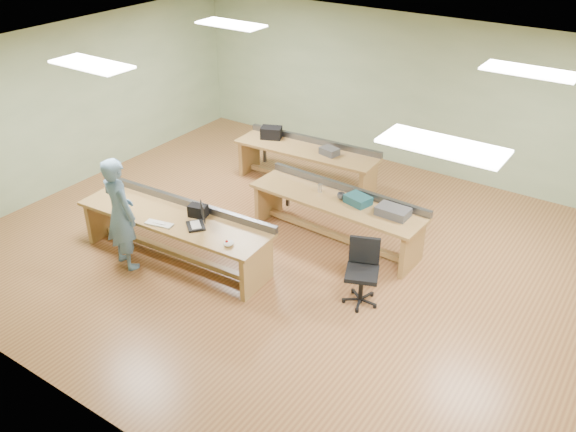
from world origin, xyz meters
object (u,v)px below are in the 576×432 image
object	(u,v)px
workbench_front	(176,226)
drinks_can	(320,188)
task_chair	(362,280)
mug	(341,196)
parts_bin_grey	(393,212)
parts_bin_teal	(358,200)
workbench_mid	(337,210)
laptop_base	(196,226)
workbench_back	(307,158)
camera_bag	(198,211)
person	(120,213)

from	to	relation	value
workbench_front	drinks_can	distance (m)	2.36
task_chair	mug	xyz separation A→B (m)	(-1.06, 1.24, 0.46)
workbench_front	parts_bin_grey	size ratio (longest dim) A/B	6.62
workbench_front	parts_bin_teal	world-z (taller)	parts_bin_teal
parts_bin_teal	drinks_can	size ratio (longest dim) A/B	2.96
drinks_can	workbench_mid	bearing A→B (deg)	-8.38
laptop_base	task_chair	bearing A→B (deg)	55.43
task_chair	parts_bin_teal	size ratio (longest dim) A/B	2.49
workbench_back	task_chair	xyz separation A→B (m)	(2.59, -2.63, -0.21)
parts_bin_grey	drinks_can	size ratio (longest dim) A/B	3.83
parts_bin_teal	drinks_can	xyz separation A→B (m)	(-0.70, 0.01, -0.00)
workbench_mid	laptop_base	size ratio (longest dim) A/B	9.81
workbench_front	laptop_base	size ratio (longest dim) A/B	10.72
workbench_front	parts_bin_grey	distance (m)	3.28
workbench_front	laptop_base	world-z (taller)	workbench_front
task_chair	drinks_can	world-z (taller)	task_chair
workbench_back	parts_bin_grey	bearing A→B (deg)	-33.61
workbench_mid	parts_bin_grey	bearing A→B (deg)	2.70
mug	task_chair	bearing A→B (deg)	-49.47
parts_bin_grey	drinks_can	distance (m)	1.31
laptop_base	mug	world-z (taller)	mug
laptop_base	mug	size ratio (longest dim) A/B	2.33
workbench_mid	workbench_front	bearing A→B (deg)	-131.15
workbench_mid	camera_bag	world-z (taller)	camera_bag
workbench_mid	camera_bag	bearing A→B (deg)	-128.83
person	parts_bin_teal	xyz separation A→B (m)	(2.62, 2.45, -0.07)
laptop_base	parts_bin_teal	bearing A→B (deg)	89.54
workbench_back	person	xyz separation A→B (m)	(-0.80, -3.83, 0.33)
workbench_back	laptop_base	size ratio (longest dim) A/B	9.35
workbench_front	workbench_back	xyz separation A→B (m)	(0.26, 3.26, -0.01)
camera_bag	task_chair	xyz separation A→B (m)	(2.55, 0.44, -0.50)
person	camera_bag	bearing A→B (deg)	-124.90
workbench_back	laptop_base	world-z (taller)	workbench_back
camera_bag	task_chair	world-z (taller)	task_chair
task_chair	mug	size ratio (longest dim) A/B	7.27
parts_bin_teal	drinks_can	world-z (taller)	parts_bin_teal
mug	drinks_can	world-z (taller)	drinks_can
parts_bin_grey	workbench_back	bearing A→B (deg)	149.79
laptop_base	task_chair	size ratio (longest dim) A/B	0.32
workbench_back	parts_bin_teal	xyz separation A→B (m)	(1.82, -1.38, 0.26)
workbench_back	laptop_base	xyz separation A→B (m)	(0.21, -3.33, 0.21)
workbench_mid	mug	bearing A→B (deg)	32.76
parts_bin_grey	workbench_mid	bearing A→B (deg)	-179.68
laptop_base	task_chair	world-z (taller)	task_chair
workbench_front	person	size ratio (longest dim) A/B	1.82
camera_bag	workbench_mid	bearing A→B (deg)	34.00
person	drinks_can	xyz separation A→B (m)	(1.92, 2.46, -0.07)
parts_bin_grey	mug	xyz separation A→B (m)	(-0.90, 0.02, -0.02)
camera_bag	mug	xyz separation A→B (m)	(1.49, 1.68, -0.04)
workbench_back	task_chair	bearing A→B (deg)	-48.89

